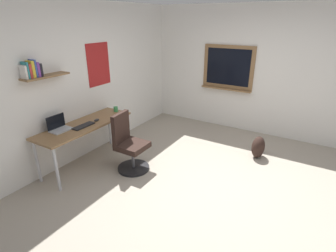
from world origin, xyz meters
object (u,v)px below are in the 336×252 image
(coffee_mug, at_px, (116,109))
(laptop, at_px, (59,127))
(office_chair, at_px, (129,146))
(keyboard, at_px, (84,126))
(computer_mouse, at_px, (97,120))
(backpack, at_px, (258,147))
(desk, at_px, (85,128))

(coffee_mug, bearing_deg, laptop, 171.86)
(office_chair, bearing_deg, keyboard, 116.63)
(office_chair, bearing_deg, computer_mouse, 93.43)
(keyboard, relative_size, backpack, 0.93)
(office_chair, distance_m, backpack, 2.27)
(backpack, bearing_deg, keyboard, 127.50)
(desk, height_order, backpack, desk)
(laptop, bearing_deg, computer_mouse, -20.03)
(coffee_mug, bearing_deg, keyboard, -176.49)
(office_chair, xyz_separation_m, computer_mouse, (-0.04, 0.63, 0.34))
(desk, bearing_deg, coffee_mug, -1.58)
(desk, distance_m, office_chair, 0.78)
(desk, relative_size, office_chair, 1.75)
(office_chair, relative_size, laptop, 3.06)
(computer_mouse, height_order, backpack, computer_mouse)
(backpack, bearing_deg, coffee_mug, 112.33)
(laptop, xyz_separation_m, computer_mouse, (0.57, -0.21, -0.04))
(computer_mouse, height_order, coffee_mug, coffee_mug)
(desk, distance_m, laptop, 0.42)
(computer_mouse, bearing_deg, office_chair, -86.57)
(laptop, xyz_separation_m, coffee_mug, (1.11, -0.16, -0.01))
(laptop, relative_size, computer_mouse, 2.98)
(office_chair, distance_m, keyboard, 0.78)
(keyboard, xyz_separation_m, coffee_mug, (0.81, 0.05, 0.04))
(desk, height_order, coffee_mug, coffee_mug)
(laptop, distance_m, computer_mouse, 0.61)
(coffee_mug, relative_size, backpack, 0.23)
(keyboard, bearing_deg, desk, 40.20)
(desk, height_order, computer_mouse, computer_mouse)
(office_chair, bearing_deg, desk, 108.44)
(laptop, distance_m, coffee_mug, 1.12)
(office_chair, height_order, keyboard, office_chair)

